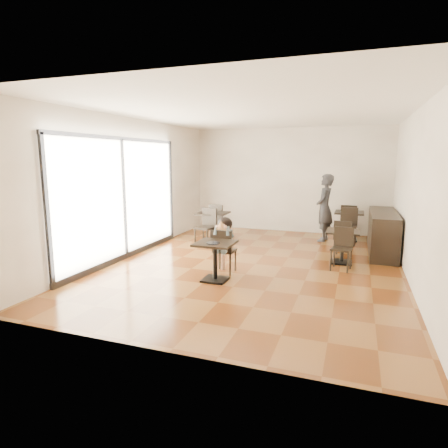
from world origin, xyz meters
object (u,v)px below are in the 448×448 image
at_px(chair_left_a, 220,221).
at_px(chair_mid_b, 341,249).
at_px(cafe_table_mid, 342,247).
at_px(chair_back_a, 349,221).
at_px(child_chair, 225,251).
at_px(cafe_table_left, 213,227).
at_px(chair_back_b, 348,226).
at_px(cafe_table_back, 348,226).
at_px(chair_left_b, 205,228).
at_px(chair_mid_a, 343,239).
at_px(child, 225,245).
at_px(adult_patron, 324,208).
at_px(child_table, 215,262).

bearing_deg(chair_left_a, chair_mid_b, 161.25).
height_order(cafe_table_mid, chair_back_a, chair_back_a).
relative_size(child_chair, chair_left_a, 0.89).
bearing_deg(cafe_table_left, chair_back_b, 15.20).
height_order(cafe_table_back, chair_mid_b, chair_mid_b).
relative_size(cafe_table_mid, cafe_table_left, 0.88).
height_order(cafe_table_mid, chair_left_b, chair_left_b).
xyz_separation_m(cafe_table_left, chair_left_a, (0.00, 0.55, 0.08)).
distance_m(cafe_table_mid, chair_mid_a, 0.55).
bearing_deg(chair_back_a, chair_back_b, 93.93).
distance_m(child_chair, child, 0.11).
height_order(cafe_table_mid, chair_mid_a, chair_mid_a).
bearing_deg(chair_back_a, chair_mid_b, 92.76).
height_order(adult_patron, chair_mid_a, adult_patron).
xyz_separation_m(child_table, chair_back_b, (2.27, 3.99, 0.12)).
bearing_deg(chair_left_a, chair_mid_a, 176.53).
relative_size(chair_mid_a, chair_back_b, 0.90).
bearing_deg(child, adult_patron, 66.32).
height_order(chair_mid_b, chair_back_a, chair_back_a).
distance_m(child_chair, adult_patron, 4.06).
bearing_deg(child_chair, chair_mid_a, -136.98).
height_order(child_chair, cafe_table_left, child_chair).
relative_size(chair_mid_b, chair_back_b, 0.90).
xyz_separation_m(chair_mid_b, chair_back_b, (0.07, 2.49, 0.05)).
bearing_deg(cafe_table_back, child, -119.62).
xyz_separation_m(chair_mid_a, chair_left_a, (-3.42, 0.99, 0.06)).
distance_m(chair_mid_b, chair_left_a, 4.01).
relative_size(chair_mid_a, chair_left_a, 0.88).
bearing_deg(child, chair_mid_b, 23.42).
height_order(child, chair_left_b, child).
distance_m(child_table, child_chair, 0.56).
bearing_deg(child, child_chair, 0.00).
relative_size(child, cafe_table_mid, 1.54).
distance_m(child, cafe_table_back, 4.59).
bearing_deg(child_chair, cafe_table_back, -119.62).
bearing_deg(cafe_table_mid, cafe_table_left, 163.89).
bearing_deg(chair_back_b, child_table, -115.69).
bearing_deg(chair_mid_a, child, 51.66).
distance_m(chair_mid_a, chair_left_a, 3.56).
bearing_deg(child_chair, chair_left_b, -57.78).
distance_m(child, chair_back_a, 4.85).
xyz_separation_m(adult_patron, chair_left_a, (-2.84, -0.65, -0.43)).
height_order(cafe_table_left, chair_mid_b, chair_mid_b).
distance_m(child_chair, chair_left_b, 2.30).
distance_m(cafe_table_mid, cafe_table_back, 2.49).
relative_size(cafe_table_mid, cafe_table_back, 0.90).
bearing_deg(chair_left_a, cafe_table_back, -152.16).
bearing_deg(child_chair, chair_back_a, -117.90).
relative_size(chair_left_a, chair_back_a, 1.02).
height_order(adult_patron, cafe_table_left, adult_patron).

